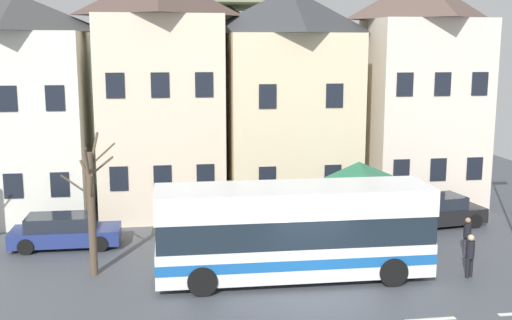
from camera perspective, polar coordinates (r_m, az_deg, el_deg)
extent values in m
cube|color=#474C53|center=(21.56, 5.26, -12.03)|extent=(40.00, 60.00, 0.06)
cube|color=silver|center=(20.39, 15.38, -13.62)|extent=(1.60, 0.20, 0.01)
cube|color=silver|center=(32.18, -20.10, 2.92)|extent=(5.91, 5.88, 8.76)
pyramid|color=#3F4040|center=(32.00, -20.69, 12.29)|extent=(5.91, 5.88, 1.75)
cube|color=black|center=(29.68, -20.95, -2.19)|extent=(0.80, 0.06, 1.10)
cube|color=black|center=(29.31, -17.19, -2.11)|extent=(0.80, 0.06, 1.10)
cube|color=black|center=(29.14, -21.43, 5.16)|extent=(0.80, 0.06, 1.10)
cube|color=black|center=(28.77, -17.59, 5.33)|extent=(0.80, 0.06, 1.10)
cube|color=beige|center=(31.25, -8.53, 3.94)|extent=(5.80, 5.42, 9.53)
cube|color=black|center=(28.99, -12.21, -1.64)|extent=(0.80, 0.06, 1.10)
cube|color=black|center=(28.93, -8.38, -1.55)|extent=(0.80, 0.06, 1.10)
cube|color=black|center=(28.99, -4.56, -1.44)|extent=(0.80, 0.06, 1.10)
cube|color=black|center=(28.45, -12.52, 6.55)|extent=(0.80, 0.06, 1.10)
cube|color=black|center=(28.39, -8.60, 6.67)|extent=(0.80, 0.06, 1.10)
cube|color=black|center=(28.45, -4.68, 6.76)|extent=(0.80, 0.06, 1.10)
cube|color=beige|center=(31.98, 2.97, 3.43)|extent=(6.23, 5.50, 8.71)
pyramid|color=#393B3E|center=(31.80, 3.06, 13.24)|extent=(6.23, 5.50, 2.20)
cube|color=black|center=(29.36, 1.03, -1.65)|extent=(0.80, 0.06, 1.10)
cube|color=black|center=(30.03, 6.90, -1.46)|extent=(0.80, 0.06, 1.10)
cube|color=black|center=(28.83, 1.05, 5.73)|extent=(0.80, 0.06, 1.10)
cube|color=black|center=(29.51, 7.06, 5.76)|extent=(0.80, 0.06, 1.10)
cube|color=silver|center=(34.16, 14.16, 4.18)|extent=(5.58, 5.95, 9.42)
cube|color=black|center=(31.06, 12.91, -0.94)|extent=(0.80, 0.06, 1.10)
cube|color=black|center=(31.78, 16.04, -0.83)|extent=(0.80, 0.06, 1.10)
cube|color=black|center=(32.59, 19.02, -0.72)|extent=(0.80, 0.06, 1.10)
cube|color=black|center=(30.55, 13.22, 6.62)|extent=(0.80, 0.06, 1.10)
cube|color=black|center=(31.28, 16.41, 6.56)|extent=(0.80, 0.06, 1.10)
cube|color=black|center=(32.11, 19.44, 6.48)|extent=(0.80, 0.06, 1.10)
cone|color=#546947|center=(50.84, -3.95, 7.84)|extent=(38.68, 38.68, 12.08)
cube|color=white|center=(22.68, 3.33, -8.54)|extent=(9.61, 2.63, 1.17)
cube|color=#1959A5|center=(22.66, 3.33, -8.40)|extent=(9.64, 2.65, 0.36)
cube|color=#19232D|center=(22.35, 3.36, -5.93)|extent=(9.51, 2.59, 0.98)
cube|color=white|center=(22.11, 3.39, -3.56)|extent=(9.61, 2.63, 0.92)
cube|color=#19232D|center=(23.73, 14.88, -5.31)|extent=(0.09, 2.10, 0.94)
cylinder|color=black|center=(24.68, 10.30, -7.94)|extent=(1.00, 0.29, 1.00)
cylinder|color=black|center=(22.54, 12.20, -9.78)|extent=(1.00, 0.29, 1.00)
cylinder|color=black|center=(23.55, -5.14, -8.71)|extent=(1.00, 0.29, 1.00)
cylinder|color=black|center=(21.30, -4.83, -10.79)|extent=(1.00, 0.29, 1.00)
cylinder|color=#473D33|center=(27.78, 4.80, -4.25)|extent=(0.14, 0.14, 2.40)
cylinder|color=#473D33|center=(28.70, 11.24, -3.94)|extent=(0.14, 0.14, 2.40)
cylinder|color=#473D33|center=(24.70, 6.57, -6.13)|extent=(0.14, 0.14, 2.40)
cylinder|color=#473D33|center=(25.73, 13.72, -5.68)|extent=(0.14, 0.14, 2.40)
pyramid|color=#266747|center=(26.28, 9.19, -1.30)|extent=(3.60, 3.60, 1.07)
cube|color=navy|center=(27.27, -16.67, -6.49)|extent=(4.36, 1.77, 0.61)
cube|color=#1E232D|center=(27.15, -17.19, -5.32)|extent=(2.62, 1.54, 0.55)
cylinder|color=black|center=(27.91, -13.48, -6.30)|extent=(0.64, 0.21, 0.64)
cylinder|color=black|center=(26.35, -13.81, -7.31)|extent=(0.64, 0.21, 0.64)
cylinder|color=black|center=(28.34, -19.29, -6.35)|extent=(0.64, 0.21, 0.64)
cylinder|color=black|center=(26.80, -19.96, -7.34)|extent=(0.64, 0.21, 0.64)
cube|color=black|center=(30.38, 16.17, -4.71)|extent=(4.10, 2.29, 0.66)
cube|color=#1E232D|center=(30.13, 15.92, -3.62)|extent=(2.53, 1.87, 0.56)
cylinder|color=black|center=(31.80, 17.30, -4.46)|extent=(0.66, 0.29, 0.64)
cylinder|color=black|center=(30.46, 19.06, -5.20)|extent=(0.66, 0.29, 0.64)
cylinder|color=black|center=(30.47, 13.25, -4.90)|extent=(0.66, 0.29, 0.64)
cylinder|color=black|center=(29.07, 14.90, -5.70)|extent=(0.66, 0.29, 0.64)
cylinder|color=black|center=(24.01, 18.44, -9.13)|extent=(0.13, 0.13, 0.76)
cylinder|color=black|center=(24.15, 18.73, -9.03)|extent=(0.13, 0.13, 0.76)
cylinder|color=black|center=(23.88, 18.67, -7.61)|extent=(0.29, 0.29, 0.63)
sphere|color=#D1AD89|center=(23.76, 18.73, -6.62)|extent=(0.23, 0.23, 0.23)
cylinder|color=#2D2D38|center=(26.36, 18.24, -7.30)|extent=(0.13, 0.13, 0.83)
cylinder|color=#2D2D38|center=(26.22, 18.48, -7.41)|extent=(0.13, 0.13, 0.83)
cylinder|color=black|center=(26.11, 18.44, -5.99)|extent=(0.30, 0.30, 0.57)
sphere|color=#9E7A60|center=(26.01, 18.49, -5.16)|extent=(0.22, 0.22, 0.22)
cube|color=#33473D|center=(29.21, 8.95, -5.14)|extent=(1.50, 0.45, 0.08)
cube|color=#33473D|center=(29.36, 8.83, -4.61)|extent=(1.50, 0.06, 0.40)
cube|color=#2D2D33|center=(29.08, 7.68, -5.64)|extent=(0.08, 0.36, 0.45)
cube|color=#2D2D33|center=(29.47, 10.19, -5.49)|extent=(0.08, 0.36, 0.45)
cylinder|color=brown|center=(23.30, -14.53, -4.76)|extent=(0.28, 0.28, 4.46)
cylinder|color=brown|center=(23.16, -15.87, -2.20)|extent=(1.05, 0.17, 0.80)
cylinder|color=brown|center=(23.23, -15.06, -1.03)|extent=(0.47, 0.62, 0.79)
cylinder|color=brown|center=(23.26, -14.37, 0.76)|extent=(0.35, 0.97, 1.27)
cylinder|color=brown|center=(22.44, -14.87, -0.28)|extent=(0.08, 0.97, 1.19)
cylinder|color=brown|center=(22.63, -14.55, -2.43)|extent=(0.23, 0.92, 1.08)
cylinder|color=brown|center=(23.04, -13.70, -0.53)|extent=(0.87, 0.39, 0.67)
cylinder|color=brown|center=(23.11, -13.63, 0.47)|extent=(0.92, 0.67, 0.77)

